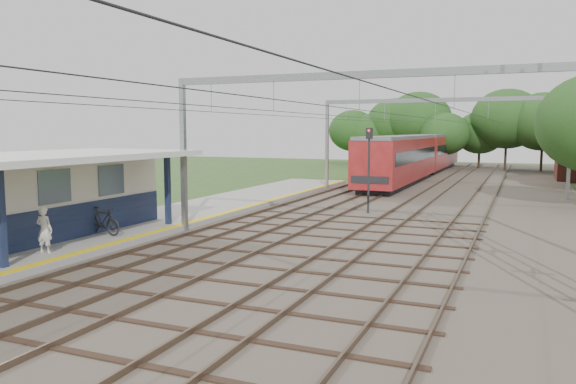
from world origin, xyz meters
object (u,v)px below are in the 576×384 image
Objects in this scene: train at (420,154)px; signal_post at (369,158)px; person at (44,230)px; bicycle at (103,221)px.

train is 8.16× the size of signal_post.
train is (5.79, 42.65, 1.12)m from person.
signal_post reaches higher than train.
person is at bearing -164.01° from bicycle.
train is at bearing -106.13° from person.
person is at bearing -97.74° from train.
bicycle is at bearing -90.04° from person.
train is at bearing -1.54° from bicycle.
signal_post is (7.64, 15.57, 1.97)m from person.
train reaches higher than bicycle.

